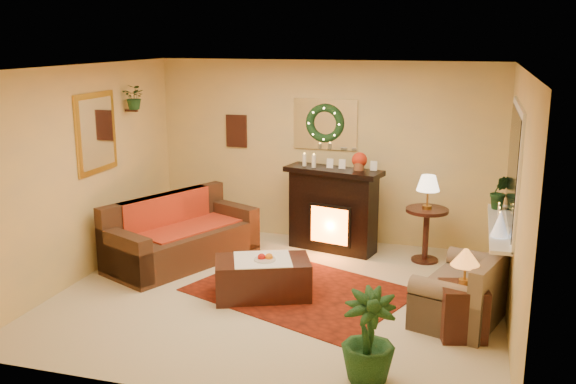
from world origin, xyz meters
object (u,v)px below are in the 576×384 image
(side_table_round, at_px, (426,238))
(coffee_table, at_px, (263,280))
(loveseat, at_px, (465,279))
(sofa, at_px, (182,231))
(fireplace, at_px, (333,212))
(end_table_square, at_px, (462,311))

(side_table_round, bearing_deg, coffee_table, -133.89)
(loveseat, relative_size, side_table_round, 1.80)
(loveseat, distance_m, coffee_table, 2.24)
(loveseat, xyz_separation_m, coffee_table, (-2.23, -0.11, -0.21))
(loveseat, bearing_deg, side_table_round, 125.92)
(sofa, distance_m, side_table_round, 3.22)
(fireplace, xyz_separation_m, loveseat, (1.82, -1.76, -0.13))
(fireplace, relative_size, loveseat, 0.92)
(loveseat, distance_m, end_table_square, 0.51)
(coffee_table, bearing_deg, fireplace, 55.52)
(fireplace, height_order, coffee_table, fireplace)
(loveseat, relative_size, coffee_table, 1.22)
(end_table_square, height_order, coffee_table, end_table_square)
(sofa, distance_m, loveseat, 3.68)
(loveseat, height_order, coffee_table, loveseat)
(sofa, relative_size, end_table_square, 3.77)
(sofa, relative_size, fireplace, 1.69)
(sofa, height_order, end_table_square, sofa)
(sofa, relative_size, side_table_round, 2.79)
(side_table_round, xyz_separation_m, coffee_table, (-1.69, -1.76, -0.12))
(fireplace, height_order, side_table_round, fireplace)
(side_table_round, xyz_separation_m, end_table_square, (0.53, -2.14, -0.05))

